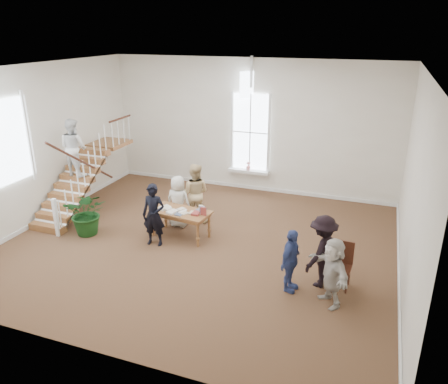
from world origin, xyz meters
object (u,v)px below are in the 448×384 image
at_px(woman_cluster_c, 332,272).
at_px(floor_plant, 88,213).
at_px(woman_cluster_b, 322,251).
at_px(side_chair, 342,262).
at_px(police_officer, 154,215).
at_px(library_table, 180,214).
at_px(elderly_woman, 178,202).
at_px(person_yellow, 195,193).
at_px(woman_cluster_a, 291,261).

bearing_deg(woman_cluster_c, floor_plant, -135.75).
relative_size(woman_cluster_b, woman_cluster_c, 1.12).
relative_size(woman_cluster_b, side_chair, 1.58).
relative_size(police_officer, side_chair, 1.60).
xyz_separation_m(library_table, elderly_woman, (-0.35, 0.60, 0.08)).
height_order(library_table, police_officer, police_officer).
bearing_deg(library_table, side_chair, -5.71).
xyz_separation_m(person_yellow, woman_cluster_a, (3.40, -2.66, -0.16)).
bearing_deg(woman_cluster_c, elderly_woman, -154.19).
relative_size(library_table, person_yellow, 0.97).
xyz_separation_m(floor_plant, side_chair, (6.85, -0.26, -0.05)).
bearing_deg(person_yellow, floor_plant, 28.78).
xyz_separation_m(library_table, woman_cluster_c, (4.25, -1.76, 0.07)).
relative_size(woman_cluster_a, woman_cluster_c, 0.97).
height_order(police_officer, side_chair, police_officer).
distance_m(elderly_woman, woman_cluster_c, 5.17).
xyz_separation_m(elderly_woman, floor_plant, (-2.12, -1.33, -0.12)).
height_order(elderly_woman, woman_cluster_b, woman_cluster_b).
bearing_deg(woman_cluster_c, woman_cluster_a, -139.55).
xyz_separation_m(person_yellow, side_chair, (4.42, -2.09, -0.29)).
height_order(woman_cluster_c, floor_plant, woman_cluster_c).
distance_m(person_yellow, woman_cluster_c, 5.17).
xyz_separation_m(elderly_woman, woman_cluster_b, (4.30, -1.71, 0.08)).
relative_size(library_table, woman_cluster_b, 1.03).
height_order(person_yellow, floor_plant, person_yellow).
xyz_separation_m(police_officer, floor_plant, (-2.02, -0.08, -0.20)).
relative_size(library_table, side_chair, 1.63).
bearing_deg(library_table, woman_cluster_c, -15.45).
height_order(woman_cluster_a, woman_cluster_c, woman_cluster_c).
bearing_deg(woman_cluster_a, person_yellow, 63.90).
bearing_deg(woman_cluster_a, library_table, 77.01).
relative_size(woman_cluster_a, floor_plant, 1.13).
relative_size(elderly_woman, side_chair, 1.44).
relative_size(person_yellow, woman_cluster_b, 1.06).
xyz_separation_m(police_officer, woman_cluster_a, (3.80, -0.91, -0.12)).
bearing_deg(woman_cluster_b, woman_cluster_a, -30.06).
relative_size(person_yellow, side_chair, 1.67).
distance_m(person_yellow, woman_cluster_b, 4.57).
relative_size(elderly_woman, woman_cluster_a, 1.05).
bearing_deg(person_yellow, library_table, 84.40).
bearing_deg(police_officer, elderly_woman, 79.63).
bearing_deg(elderly_woman, woman_cluster_b, 160.38).
bearing_deg(floor_plant, police_officer, 2.23).
height_order(woman_cluster_a, floor_plant, woman_cluster_a).
bearing_deg(person_yellow, police_officer, 68.85).
distance_m(police_officer, elderly_woman, 1.26).
bearing_deg(side_chair, police_officer, 179.72).
bearing_deg(side_chair, woman_cluster_a, -147.08).
bearing_deg(woman_cluster_c, woman_cluster_b, 167.76).
relative_size(elderly_woman, floor_plant, 1.19).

